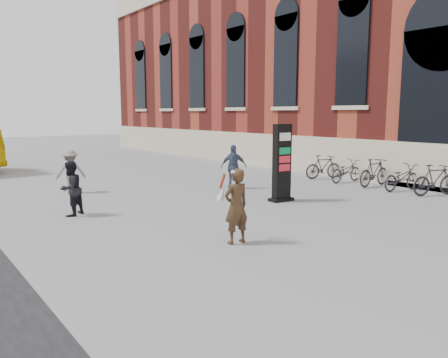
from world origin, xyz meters
TOP-DOWN VIEW (x-y plane):
  - ground at (0.00, 0.00)m, footprint 100.00×100.00m
  - station at (15.48, 6.00)m, footprint 12.15×44.50m
  - info_pylon at (3.55, 2.21)m, footprint 0.85×0.47m
  - woman at (-0.66, -0.60)m, footprint 0.66×0.60m
  - pedestrian_a at (-2.73, 4.32)m, footprint 0.97×0.92m
  - pedestrian_b at (-1.52, 8.04)m, footprint 1.14×0.83m
  - pedestrian_c at (3.82, 5.11)m, footprint 1.08×0.85m
  - bike_3 at (8.60, -0.41)m, footprint 1.93×1.16m
  - bike_4 at (8.60, 0.87)m, footprint 1.97×0.88m
  - bike_5 at (8.60, 2.06)m, footprint 1.88×0.53m
  - bike_6 at (8.60, 3.43)m, footprint 1.83×0.67m
  - bike_7 at (8.60, 4.66)m, footprint 1.83×1.02m

SIDE VIEW (x-z plane):
  - ground at x=0.00m, z-range 0.00..0.00m
  - bike_6 at x=8.60m, z-range 0.00..0.95m
  - bike_4 at x=8.60m, z-range 0.00..1.00m
  - bike_7 at x=8.60m, z-range 0.00..1.06m
  - bike_3 at x=8.60m, z-range 0.00..1.12m
  - bike_5 at x=8.60m, z-range 0.00..1.13m
  - pedestrian_a at x=-2.73m, z-range 0.00..1.58m
  - pedestrian_b at x=-1.52m, z-range 0.00..1.59m
  - pedestrian_c at x=3.82m, z-range 0.00..1.71m
  - woman at x=-0.66m, z-range 0.02..1.73m
  - info_pylon at x=3.55m, z-range 0.00..2.56m
  - station at x=15.48m, z-range -1.49..17.66m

